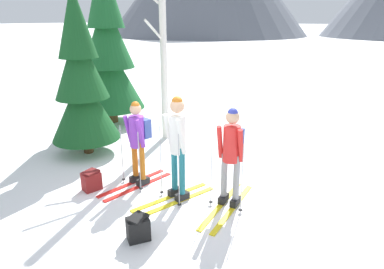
# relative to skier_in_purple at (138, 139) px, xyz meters

# --- Properties ---
(ground_plane) EXTENTS (400.00, 400.00, 0.00)m
(ground_plane) POSITION_rel_skier_in_purple_xyz_m (0.89, 0.10, -0.92)
(ground_plane) COLOR white
(skier_in_purple) EXTENTS (0.64, 1.60, 1.64)m
(skier_in_purple) POSITION_rel_skier_in_purple_xyz_m (0.00, 0.00, 0.00)
(skier_in_purple) COLOR red
(skier_in_purple) RESTS_ON ground
(skier_in_white) EXTENTS (0.85, 1.61, 1.87)m
(skier_in_white) POSITION_rel_skier_in_purple_xyz_m (0.95, -0.10, 0.13)
(skier_in_white) COLOR yellow
(skier_in_white) RESTS_ON ground
(skier_in_red) EXTENTS (0.61, 1.75, 1.73)m
(skier_in_red) POSITION_rel_skier_in_purple_xyz_m (1.83, 0.20, 0.05)
(skier_in_red) COLOR yellow
(skier_in_red) RESTS_ON ground
(pine_tree_near) EXTENTS (1.96, 1.96, 4.73)m
(pine_tree_near) POSITION_rel_skier_in_purple_xyz_m (-3.36, 2.79, 1.24)
(pine_tree_near) COLOR #51381E
(pine_tree_near) RESTS_ON ground
(pine_tree_mid) EXTENTS (1.57, 1.57, 3.78)m
(pine_tree_mid) POSITION_rel_skier_in_purple_xyz_m (-2.10, 0.62, 0.81)
(pine_tree_mid) COLOR #51381E
(pine_tree_mid) RESTS_ON ground
(birch_tree_tall) EXTENTS (0.87, 0.64, 5.12)m
(birch_tree_tall) POSITION_rel_skier_in_purple_xyz_m (-1.16, 2.46, 1.70)
(birch_tree_tall) COLOR silver
(birch_tree_tall) RESTS_ON ground
(backpack_on_snow_front) EXTENTS (0.38, 0.40, 0.38)m
(backpack_on_snow_front) POSITION_rel_skier_in_purple_xyz_m (1.11, -1.39, -0.73)
(backpack_on_snow_front) COLOR black
(backpack_on_snow_front) RESTS_ON ground
(backpack_on_snow_beside) EXTENTS (0.33, 0.38, 0.38)m
(backpack_on_snow_beside) POSITION_rel_skier_in_purple_xyz_m (-0.61, -0.67, -0.73)
(backpack_on_snow_beside) COLOR maroon
(backpack_on_snow_beside) RESTS_ON ground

